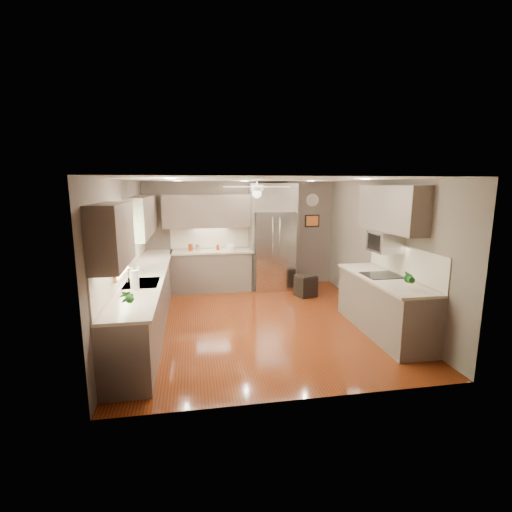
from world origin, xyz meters
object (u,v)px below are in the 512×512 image
object	(u,v)px
stool	(306,286)
canister_b	(197,247)
potted_plant_left	(127,297)
microwave	(385,242)
canister_a	(191,247)
bowl	(231,249)
refrigerator	(273,238)
canister_d	(218,247)
paper_towel	(135,280)
soap_bottle	(139,269)
potted_plant_right	(409,278)

from	to	relation	value
stool	canister_b	bearing A→B (deg)	159.01
potted_plant_left	microwave	xyz separation A→B (m)	(3.96, 1.23, 0.38)
canister_a	bowl	bearing A→B (deg)	-0.76
canister_a	refrigerator	xyz separation A→B (m)	(1.90, -0.07, 0.17)
canister_d	paper_towel	xyz separation A→B (m)	(-1.40, -3.11, 0.08)
soap_bottle	stool	world-z (taller)	soap_bottle
refrigerator	paper_towel	distance (m)	4.04
stool	canister_a	bearing A→B (deg)	160.60
bowl	stool	size ratio (longest dim) A/B	0.45
refrigerator	paper_towel	xyz separation A→B (m)	(-2.67, -3.03, -0.11)
canister_b	refrigerator	xyz separation A→B (m)	(1.74, -0.09, 0.18)
potted_plant_left	canister_b	bearing A→B (deg)	77.49
bowl	stool	bearing A→B (deg)	-28.94
canister_d	refrigerator	world-z (taller)	refrigerator
potted_plant_left	bowl	distance (m)	4.33
potted_plant_right	paper_towel	distance (m)	3.95
canister_b	potted_plant_left	world-z (taller)	potted_plant_left
canister_d	potted_plant_left	size ratio (longest dim) A/B	0.35
canister_a	canister_b	bearing A→B (deg)	6.49
canister_b	bowl	xyz separation A→B (m)	(0.76, -0.03, -0.04)
bowl	soap_bottle	bearing A→B (deg)	-130.03
canister_d	refrigerator	distance (m)	1.29
stool	microwave	bearing A→B (deg)	-68.51
canister_a	bowl	distance (m)	0.92
potted_plant_right	bowl	bearing A→B (deg)	120.85
canister_b	soap_bottle	bearing A→B (deg)	-115.29
canister_a	bowl	size ratio (longest dim) A/B	0.74
canister_d	refrigerator	xyz separation A→B (m)	(1.28, -0.08, 0.19)
canister_b	paper_towel	world-z (taller)	paper_towel
canister_b	potted_plant_left	xyz separation A→B (m)	(-0.89, -4.03, 0.09)
canister_a	microwave	xyz separation A→B (m)	(3.22, -2.78, 0.46)
soap_bottle	paper_towel	size ratio (longest dim) A/B	0.56
soap_bottle	paper_towel	xyz separation A→B (m)	(0.08, -0.98, 0.06)
microwave	stool	xyz separation A→B (m)	(-0.75, 1.91, -1.24)
potted_plant_right	refrigerator	world-z (taller)	refrigerator
canister_b	canister_a	bearing A→B (deg)	-173.51
canister_b	canister_d	xyz separation A→B (m)	(0.46, -0.01, -0.01)
canister_a	paper_towel	xyz separation A→B (m)	(-0.78, -3.10, 0.06)
canister_b	bowl	size ratio (longest dim) A/B	0.63
potted_plant_left	stool	bearing A→B (deg)	44.41
stool	paper_towel	bearing A→B (deg)	-145.48
canister_a	potted_plant_left	world-z (taller)	potted_plant_left
canister_d	microwave	bearing A→B (deg)	-46.95
soap_bottle	canister_d	bearing A→B (deg)	55.28
refrigerator	paper_towel	size ratio (longest dim) A/B	8.10
soap_bottle	microwave	xyz separation A→B (m)	(4.08, -0.65, 0.46)
soap_bottle	bowl	world-z (taller)	soap_bottle
stool	paper_towel	world-z (taller)	paper_towel
potted_plant_left	microwave	size ratio (longest dim) A/B	0.59
canister_d	paper_towel	distance (m)	3.41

